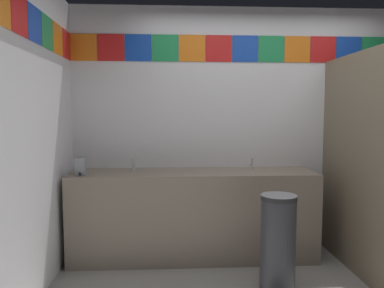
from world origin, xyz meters
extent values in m
cube|color=silver|center=(0.00, 1.45, 1.28)|extent=(3.92, 0.08, 2.57)
cube|color=orange|center=(-1.82, 1.41, 2.13)|extent=(0.27, 0.01, 0.27)
cube|color=red|center=(-1.54, 1.41, 2.13)|extent=(0.27, 0.01, 0.27)
cube|color=#1947B7|center=(-1.26, 1.41, 2.13)|extent=(0.27, 0.01, 0.27)
cube|color=#1E8C4C|center=(-0.98, 1.41, 2.13)|extent=(0.27, 0.01, 0.27)
cube|color=orange|center=(-0.70, 1.41, 2.13)|extent=(0.27, 0.01, 0.27)
cube|color=red|center=(-0.42, 1.41, 2.13)|extent=(0.27, 0.01, 0.27)
cube|color=#1947B7|center=(-0.14, 1.41, 2.13)|extent=(0.27, 0.01, 0.27)
cube|color=#1E8C4C|center=(0.14, 1.41, 2.13)|extent=(0.27, 0.01, 0.27)
cube|color=orange|center=(0.42, 1.41, 2.13)|extent=(0.27, 0.01, 0.27)
cube|color=red|center=(0.70, 1.41, 2.13)|extent=(0.27, 0.01, 0.27)
cube|color=#1947B7|center=(0.98, 1.41, 2.13)|extent=(0.27, 0.01, 0.27)
cube|color=#1E8C4C|center=(1.26, 1.41, 2.13)|extent=(0.27, 0.01, 0.27)
cube|color=silver|center=(-2.00, 0.00, 1.28)|extent=(0.08, 2.83, 2.57)
cube|color=orange|center=(-1.95, -0.14, 2.13)|extent=(0.01, 0.27, 0.27)
cube|color=red|center=(-1.95, 0.14, 2.13)|extent=(0.01, 0.27, 0.27)
cube|color=#1947B7|center=(-1.95, 0.42, 2.13)|extent=(0.01, 0.27, 0.27)
cube|color=#1E8C4C|center=(-1.95, 0.71, 2.13)|extent=(0.01, 0.27, 0.27)
cube|color=orange|center=(-1.95, 0.99, 2.13)|extent=(0.01, 0.27, 0.27)
cube|color=red|center=(-1.95, 1.27, 2.13)|extent=(0.01, 0.27, 0.27)
cube|color=gray|center=(-0.70, 1.13, 0.44)|extent=(2.42, 0.57, 0.88)
cube|color=gray|center=(-0.70, 1.40, 0.84)|extent=(2.42, 0.03, 0.08)
cylinder|color=#F7E7CD|center=(-1.31, 1.10, 0.82)|extent=(0.34, 0.34, 0.10)
cylinder|color=#F7E7CD|center=(-0.10, 1.10, 0.82)|extent=(0.34, 0.34, 0.10)
cylinder|color=silver|center=(-1.31, 1.24, 0.90)|extent=(0.04, 0.04, 0.05)
cylinder|color=silver|center=(-1.31, 1.19, 0.97)|extent=(0.02, 0.06, 0.09)
cylinder|color=silver|center=(-0.10, 1.24, 0.90)|extent=(0.04, 0.04, 0.05)
cylinder|color=silver|center=(-0.10, 1.19, 0.97)|extent=(0.02, 0.06, 0.09)
cube|color=gray|center=(-1.77, 0.96, 0.96)|extent=(0.09, 0.07, 0.16)
cylinder|color=black|center=(-1.77, 0.92, 0.90)|extent=(0.02, 0.02, 0.03)
cube|color=#726651|center=(0.75, 0.66, 1.00)|extent=(0.04, 1.51, 2.00)
cylinder|color=#333338|center=(-0.04, 0.43, 0.37)|extent=(0.29, 0.29, 0.75)
cylinder|color=#262628|center=(-0.04, 0.43, 0.77)|extent=(0.30, 0.30, 0.04)
camera|label=1|loc=(-0.92, -2.49, 1.47)|focal=34.36mm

